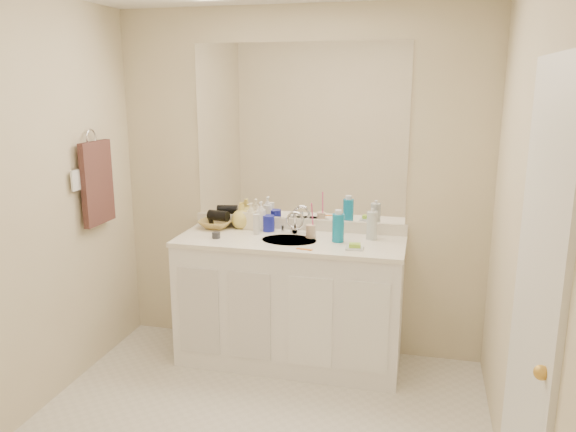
# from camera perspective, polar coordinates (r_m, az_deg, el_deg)

# --- Properties ---
(wall_back) EXTENTS (2.60, 0.02, 2.40)m
(wall_back) POSITION_cam_1_polar(r_m,az_deg,el_deg) (3.93, 1.13, 3.19)
(wall_back) COLOR beige
(wall_back) RESTS_ON floor
(wall_front) EXTENTS (2.60, 0.02, 2.40)m
(wall_front) POSITION_cam_1_polar(r_m,az_deg,el_deg) (1.60, -20.19, -13.15)
(wall_front) COLOR beige
(wall_front) RESTS_ON floor
(wall_left) EXTENTS (0.02, 2.60, 2.40)m
(wall_left) POSITION_cam_1_polar(r_m,az_deg,el_deg) (3.35, -26.51, -0.03)
(wall_left) COLOR beige
(wall_left) RESTS_ON floor
(wall_right) EXTENTS (0.02, 2.60, 2.40)m
(wall_right) POSITION_cam_1_polar(r_m,az_deg,el_deg) (2.61, 23.30, -3.17)
(wall_right) COLOR beige
(wall_right) RESTS_ON floor
(vanity_cabinet) EXTENTS (1.50, 0.55, 0.85)m
(vanity_cabinet) POSITION_cam_1_polar(r_m,az_deg,el_deg) (3.89, 0.18, -8.83)
(vanity_cabinet) COLOR white
(vanity_cabinet) RESTS_ON floor
(countertop) EXTENTS (1.52, 0.57, 0.03)m
(countertop) POSITION_cam_1_polar(r_m,az_deg,el_deg) (3.75, 0.18, -2.58)
(countertop) COLOR white
(countertop) RESTS_ON vanity_cabinet
(backsplash) EXTENTS (1.52, 0.03, 0.08)m
(backsplash) POSITION_cam_1_polar(r_m,az_deg,el_deg) (3.98, 1.06, -0.82)
(backsplash) COLOR silver
(backsplash) RESTS_ON countertop
(sink_basin) EXTENTS (0.37, 0.37, 0.02)m
(sink_basin) POSITION_cam_1_polar(r_m,az_deg,el_deg) (3.73, 0.11, -2.62)
(sink_basin) COLOR beige
(sink_basin) RESTS_ON countertop
(faucet) EXTENTS (0.02, 0.02, 0.11)m
(faucet) POSITION_cam_1_polar(r_m,az_deg,el_deg) (3.88, 0.74, -0.96)
(faucet) COLOR silver
(faucet) RESTS_ON countertop
(mirror) EXTENTS (1.48, 0.01, 1.20)m
(mirror) POSITION_cam_1_polar(r_m,az_deg,el_deg) (3.88, 1.13, 8.42)
(mirror) COLOR white
(mirror) RESTS_ON wall_back
(blue_mug) EXTENTS (0.08, 0.08, 0.11)m
(blue_mug) POSITION_cam_1_polar(r_m,az_deg,el_deg) (3.93, -1.97, -0.75)
(blue_mug) COLOR #161C9A
(blue_mug) RESTS_ON countertop
(tan_cup) EXTENTS (0.08, 0.08, 0.09)m
(tan_cup) POSITION_cam_1_polar(r_m,az_deg,el_deg) (3.77, 2.32, -1.56)
(tan_cup) COLOR beige
(tan_cup) RESTS_ON countertop
(toothbrush) EXTENTS (0.02, 0.04, 0.18)m
(toothbrush) POSITION_cam_1_polar(r_m,az_deg,el_deg) (3.74, 2.49, -0.00)
(toothbrush) COLOR #EA3D84
(toothbrush) RESTS_ON tan_cup
(mouthwash_bottle) EXTENTS (0.08, 0.08, 0.18)m
(mouthwash_bottle) POSITION_cam_1_polar(r_m,az_deg,el_deg) (3.68, 5.11, -1.21)
(mouthwash_bottle) COLOR #0E7AAA
(mouthwash_bottle) RESTS_ON countertop
(clear_pump_bottle) EXTENTS (0.08, 0.08, 0.19)m
(clear_pump_bottle) POSITION_cam_1_polar(r_m,az_deg,el_deg) (3.76, 8.52, -0.97)
(clear_pump_bottle) COLOR silver
(clear_pump_bottle) RESTS_ON countertop
(soap_dish) EXTENTS (0.11, 0.09, 0.01)m
(soap_dish) POSITION_cam_1_polar(r_m,az_deg,el_deg) (3.54, 6.78, -3.26)
(soap_dish) COLOR silver
(soap_dish) RESTS_ON countertop
(green_soap) EXTENTS (0.08, 0.06, 0.03)m
(green_soap) POSITION_cam_1_polar(r_m,az_deg,el_deg) (3.54, 6.79, -2.99)
(green_soap) COLOR #95CE32
(green_soap) RESTS_ON soap_dish
(orange_comb) EXTENTS (0.11, 0.04, 0.00)m
(orange_comb) POSITION_cam_1_polar(r_m,az_deg,el_deg) (3.51, 1.66, -3.39)
(orange_comb) COLOR orange
(orange_comb) RESTS_ON countertop
(dark_jar) EXTENTS (0.06, 0.06, 0.04)m
(dark_jar) POSITION_cam_1_polar(r_m,az_deg,el_deg) (3.79, -7.32, -1.95)
(dark_jar) COLOR #28292E
(dark_jar) RESTS_ON countertop
(extra_white_bottle) EXTENTS (0.05, 0.05, 0.14)m
(extra_white_bottle) POSITION_cam_1_polar(r_m,az_deg,el_deg) (3.85, -3.23, -0.84)
(extra_white_bottle) COLOR silver
(extra_white_bottle) RESTS_ON countertop
(soap_bottle_white) EXTENTS (0.08, 0.08, 0.21)m
(soap_bottle_white) POSITION_cam_1_polar(r_m,az_deg,el_deg) (3.95, -2.75, -0.00)
(soap_bottle_white) COLOR white
(soap_bottle_white) RESTS_ON countertop
(soap_bottle_cream) EXTENTS (0.10, 0.10, 0.19)m
(soap_bottle_cream) POSITION_cam_1_polar(r_m,az_deg,el_deg) (3.99, -3.79, 0.01)
(soap_bottle_cream) COLOR #FFF4CF
(soap_bottle_cream) RESTS_ON countertop
(soap_bottle_yellow) EXTENTS (0.15, 0.15, 0.19)m
(soap_bottle_yellow) POSITION_cam_1_polar(r_m,az_deg,el_deg) (4.02, -4.75, 0.08)
(soap_bottle_yellow) COLOR #DEC656
(soap_bottle_yellow) RESTS_ON countertop
(wicker_basket) EXTENTS (0.25, 0.25, 0.06)m
(wicker_basket) POSITION_cam_1_polar(r_m,az_deg,el_deg) (4.06, -7.31, -0.79)
(wicker_basket) COLOR #A68843
(wicker_basket) RESTS_ON countertop
(hair_dryer) EXTENTS (0.16, 0.10, 0.08)m
(hair_dryer) POSITION_cam_1_polar(r_m,az_deg,el_deg) (4.04, -7.07, 0.03)
(hair_dryer) COLOR black
(hair_dryer) RESTS_ON wicker_basket
(towel_ring) EXTENTS (0.01, 0.11, 0.11)m
(towel_ring) POSITION_cam_1_polar(r_m,az_deg,el_deg) (3.89, -19.39, 7.55)
(towel_ring) COLOR silver
(towel_ring) RESTS_ON wall_left
(hand_towel) EXTENTS (0.04, 0.32, 0.55)m
(hand_towel) POSITION_cam_1_polar(r_m,az_deg,el_deg) (3.92, -18.81, 3.19)
(hand_towel) COLOR black
(hand_towel) RESTS_ON towel_ring
(switch_plate) EXTENTS (0.01, 0.08, 0.13)m
(switch_plate) POSITION_cam_1_polar(r_m,az_deg,el_deg) (3.76, -20.77, 3.40)
(switch_plate) COLOR white
(switch_plate) RESTS_ON wall_left
(door) EXTENTS (0.02, 0.82, 2.00)m
(door) POSITION_cam_1_polar(r_m,az_deg,el_deg) (2.39, 23.71, -9.75)
(door) COLOR white
(door) RESTS_ON floor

